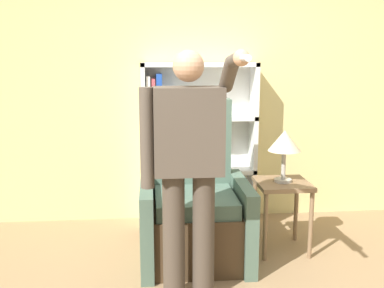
# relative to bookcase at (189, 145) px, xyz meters

# --- Properties ---
(wall_back) EXTENTS (8.00, 0.06, 2.80)m
(wall_back) POSITION_rel_bookcase_xyz_m (0.20, 0.16, 0.61)
(wall_back) COLOR #DBCC84
(wall_back) RESTS_ON ground_plane
(bookcase) EXTENTS (1.12, 0.28, 1.59)m
(bookcase) POSITION_rel_bookcase_xyz_m (0.00, 0.00, 0.00)
(bookcase) COLOR white
(bookcase) RESTS_ON ground_plane
(armchair) EXTENTS (0.87, 0.81, 1.30)m
(armchair) POSITION_rel_bookcase_xyz_m (-0.03, -0.83, -0.39)
(armchair) COLOR #4C3823
(armchair) RESTS_ON ground_plane
(person_standing) EXTENTS (0.60, 0.78, 1.69)m
(person_standing) POSITION_rel_bookcase_xyz_m (-0.14, -1.48, 0.18)
(person_standing) COLOR #473D33
(person_standing) RESTS_ON ground_plane
(side_table) EXTENTS (0.44, 0.44, 0.61)m
(side_table) POSITION_rel_bookcase_xyz_m (0.73, -0.76, -0.29)
(side_table) COLOR #846647
(side_table) RESTS_ON ground_plane
(table_lamp) EXTENTS (0.27, 0.27, 0.44)m
(table_lamp) POSITION_rel_bookcase_xyz_m (0.73, -0.76, 0.15)
(table_lamp) COLOR #B7B2A8
(table_lamp) RESTS_ON side_table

